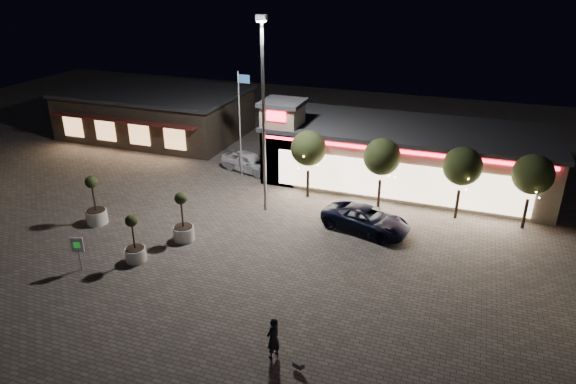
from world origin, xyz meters
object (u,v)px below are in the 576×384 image
(pedestrian, at_px, (273,338))
(planter_left, at_px, (96,209))
(pickup_truck, at_px, (366,219))
(planter_mid, at_px, (135,247))
(valet_sign, at_px, (78,248))
(white_sedan, at_px, (249,162))

(pedestrian, height_order, planter_left, planter_left)
(pickup_truck, bearing_deg, planter_mid, 139.38)
(pickup_truck, xyz_separation_m, planter_left, (-16.14, -4.77, 0.24))
(pickup_truck, height_order, planter_mid, planter_mid)
(pickup_truck, bearing_deg, planter_left, 120.95)
(planter_left, bearing_deg, valet_sign, -60.04)
(valet_sign, bearing_deg, planter_mid, 38.37)
(planter_left, height_order, valet_sign, planter_left)
(pickup_truck, xyz_separation_m, valet_sign, (-13.38, -9.55, 0.59))
(pickup_truck, distance_m, planter_left, 16.83)
(pickup_truck, relative_size, pedestrian, 2.83)
(planter_mid, bearing_deg, white_sedan, 88.25)
(pedestrian, bearing_deg, planter_mid, -91.58)
(pedestrian, xyz_separation_m, planter_left, (-14.87, 7.52, 0.03))
(planter_left, height_order, planter_mid, planter_left)
(white_sedan, xyz_separation_m, pedestrian, (9.44, -18.92, 0.16))
(valet_sign, bearing_deg, planter_left, 119.96)
(white_sedan, bearing_deg, planter_mid, -166.70)
(pedestrian, bearing_deg, pickup_truck, -162.93)
(pickup_truck, relative_size, valet_sign, 2.81)
(white_sedan, relative_size, pedestrian, 2.45)
(white_sedan, xyz_separation_m, planter_left, (-5.43, -11.40, 0.19))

